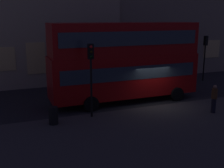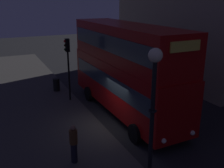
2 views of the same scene
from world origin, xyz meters
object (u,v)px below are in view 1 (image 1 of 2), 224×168
object	(u,v)px
traffic_light_near_kerb	(91,65)
pedestrian	(214,98)
litter_bin	(53,116)
traffic_light_far_side	(205,49)
double_decker_bus	(125,58)

from	to	relation	value
traffic_light_near_kerb	pedestrian	size ratio (longest dim) A/B	2.45
litter_bin	traffic_light_far_side	bearing A→B (deg)	23.01
traffic_light_far_side	pedestrian	distance (m)	9.81
traffic_light_far_side	litter_bin	world-z (taller)	traffic_light_far_side
pedestrian	litter_bin	distance (m)	9.49
double_decker_bus	traffic_light_far_side	distance (m)	10.02
double_decker_bus	traffic_light_near_kerb	world-z (taller)	double_decker_bus
pedestrian	litter_bin	size ratio (longest dim) A/B	1.79
traffic_light_near_kerb	traffic_light_far_side	world-z (taller)	traffic_light_near_kerb
double_decker_bus	traffic_light_near_kerb	size ratio (longest dim) A/B	2.46
double_decker_bus	litter_bin	distance (m)	6.62
litter_bin	double_decker_bus	bearing A→B (deg)	28.32
traffic_light_far_side	litter_bin	bearing A→B (deg)	14.69
pedestrian	litter_bin	xyz separation A→B (m)	(-9.35, 1.57, -0.41)
litter_bin	traffic_light_near_kerb	bearing A→B (deg)	8.99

